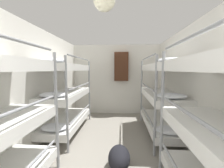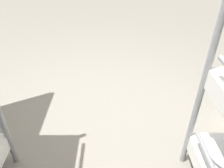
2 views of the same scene
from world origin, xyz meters
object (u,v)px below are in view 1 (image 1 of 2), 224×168
duffel_bag (119,158)px  bunk_stack_left_far (66,95)px  hanging_coat (121,67)px  bunk_stack_right_far (162,96)px

duffel_bag → bunk_stack_left_far: bearing=136.0°
hanging_coat → bunk_stack_left_far: bearing=-129.2°
bunk_stack_right_far → duffel_bag: 1.64m
bunk_stack_right_far → duffel_bag: size_ratio=3.68×
duffel_bag → hanging_coat: 3.01m
bunk_stack_left_far → hanging_coat: (1.23, 1.51, 0.66)m
bunk_stack_right_far → hanging_coat: size_ratio=2.01×
bunk_stack_right_far → hanging_coat: 1.87m
bunk_stack_left_far → duffel_bag: 1.84m
bunk_stack_left_far → bunk_stack_right_far: bearing=0.0°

